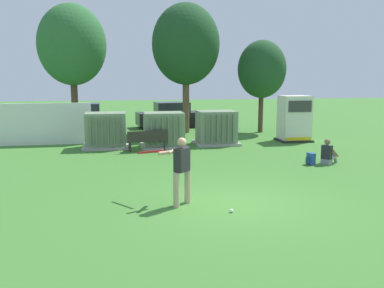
{
  "coord_description": "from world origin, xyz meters",
  "views": [
    {
      "loc": [
        -2.96,
        -9.82,
        3.23
      ],
      "look_at": [
        -0.58,
        3.5,
        1.0
      ],
      "focal_mm": 38.2,
      "sensor_mm": 36.0,
      "label": 1
    }
  ],
  "objects_px": {
    "backpack": "(311,159)",
    "transformer_mid_east": "(216,128)",
    "transformer_mid_west": "(164,130)",
    "sports_ball": "(232,211)",
    "seated_spectator": "(328,154)",
    "parked_car_left_of_center": "(170,116)",
    "batter": "(180,167)",
    "transformer_west": "(106,131)",
    "generator_enclosure": "(294,119)",
    "park_bench": "(147,139)",
    "parked_car_leftmost": "(81,118)"
  },
  "relations": [
    {
      "from": "backpack",
      "to": "transformer_mid_east",
      "type": "bearing_deg",
      "value": 114.68
    },
    {
      "from": "transformer_mid_west",
      "to": "sports_ball",
      "type": "height_order",
      "value": "transformer_mid_west"
    },
    {
      "from": "seated_spectator",
      "to": "backpack",
      "type": "relative_size",
      "value": 2.19
    },
    {
      "from": "transformer_mid_west",
      "to": "parked_car_left_of_center",
      "type": "relative_size",
      "value": 0.48
    },
    {
      "from": "transformer_mid_west",
      "to": "batter",
      "type": "relative_size",
      "value": 1.21
    },
    {
      "from": "transformer_west",
      "to": "generator_enclosure",
      "type": "bearing_deg",
      "value": 2.12
    },
    {
      "from": "transformer_mid_west",
      "to": "park_bench",
      "type": "relative_size",
      "value": 1.14
    },
    {
      "from": "transformer_mid_east",
      "to": "generator_enclosure",
      "type": "distance_m",
      "value": 4.14
    },
    {
      "from": "generator_enclosure",
      "to": "backpack",
      "type": "distance_m",
      "value": 5.79
    },
    {
      "from": "generator_enclosure",
      "to": "parked_car_leftmost",
      "type": "relative_size",
      "value": 0.54
    },
    {
      "from": "seated_spectator",
      "to": "parked_car_left_of_center",
      "type": "bearing_deg",
      "value": 109.83
    },
    {
      "from": "transformer_west",
      "to": "batter",
      "type": "height_order",
      "value": "batter"
    },
    {
      "from": "transformer_mid_east",
      "to": "backpack",
      "type": "xyz_separation_m",
      "value": [
        2.38,
        -5.18,
        -0.57
      ]
    },
    {
      "from": "sports_ball",
      "to": "parked_car_leftmost",
      "type": "height_order",
      "value": "parked_car_leftmost"
    },
    {
      "from": "sports_ball",
      "to": "parked_car_leftmost",
      "type": "distance_m",
      "value": 17.51
    },
    {
      "from": "transformer_west",
      "to": "parked_car_leftmost",
      "type": "bearing_deg",
      "value": 103.94
    },
    {
      "from": "seated_spectator",
      "to": "parked_car_left_of_center",
      "type": "height_order",
      "value": "parked_car_left_of_center"
    },
    {
      "from": "transformer_mid_west",
      "to": "parked_car_leftmost",
      "type": "relative_size",
      "value": 0.5
    },
    {
      "from": "sports_ball",
      "to": "backpack",
      "type": "height_order",
      "value": "backpack"
    },
    {
      "from": "park_bench",
      "to": "sports_ball",
      "type": "relative_size",
      "value": 20.46
    },
    {
      "from": "transformer_west",
      "to": "parked_car_left_of_center",
      "type": "height_order",
      "value": "same"
    },
    {
      "from": "parked_car_left_of_center",
      "to": "transformer_west",
      "type": "bearing_deg",
      "value": -118.33
    },
    {
      "from": "parked_car_leftmost",
      "to": "seated_spectator",
      "type": "bearing_deg",
      "value": -50.16
    },
    {
      "from": "generator_enclosure",
      "to": "transformer_mid_east",
      "type": "bearing_deg",
      "value": -176.3
    },
    {
      "from": "seated_spectator",
      "to": "transformer_mid_west",
      "type": "bearing_deg",
      "value": 139.99
    },
    {
      "from": "transformer_mid_east",
      "to": "parked_car_left_of_center",
      "type": "distance_m",
      "value": 7.24
    },
    {
      "from": "generator_enclosure",
      "to": "seated_spectator",
      "type": "relative_size",
      "value": 2.39
    },
    {
      "from": "transformer_mid_west",
      "to": "seated_spectator",
      "type": "relative_size",
      "value": 2.18
    },
    {
      "from": "parked_car_leftmost",
      "to": "parked_car_left_of_center",
      "type": "relative_size",
      "value": 0.97
    },
    {
      "from": "transformer_mid_west",
      "to": "parked_car_left_of_center",
      "type": "height_order",
      "value": "same"
    },
    {
      "from": "generator_enclosure",
      "to": "transformer_mid_west",
      "type": "bearing_deg",
      "value": -174.28
    },
    {
      "from": "transformer_mid_east",
      "to": "batter",
      "type": "height_order",
      "value": "batter"
    },
    {
      "from": "generator_enclosure",
      "to": "seated_spectator",
      "type": "distance_m",
      "value": 5.58
    },
    {
      "from": "transformer_west",
      "to": "generator_enclosure",
      "type": "xyz_separation_m",
      "value": [
        9.34,
        0.35,
        0.35
      ]
    },
    {
      "from": "parked_car_left_of_center",
      "to": "generator_enclosure",
      "type": "bearing_deg",
      "value": -51.38
    },
    {
      "from": "transformer_mid_east",
      "to": "generator_enclosure",
      "type": "bearing_deg",
      "value": 3.7
    },
    {
      "from": "seated_spectator",
      "to": "parked_car_leftmost",
      "type": "relative_size",
      "value": 0.23
    },
    {
      "from": "batter",
      "to": "backpack",
      "type": "distance_m",
      "value": 6.8
    },
    {
      "from": "transformer_mid_east",
      "to": "transformer_mid_west",
      "type": "bearing_deg",
      "value": -171.09
    },
    {
      "from": "transformer_west",
      "to": "park_bench",
      "type": "relative_size",
      "value": 1.14
    },
    {
      "from": "generator_enclosure",
      "to": "parked_car_leftmost",
      "type": "xyz_separation_m",
      "value": [
        -11.06,
        6.58,
        -0.38
      ]
    },
    {
      "from": "transformer_west",
      "to": "transformer_mid_east",
      "type": "xyz_separation_m",
      "value": [
        5.22,
        0.08,
        0.0
      ]
    },
    {
      "from": "transformer_mid_east",
      "to": "generator_enclosure",
      "type": "relative_size",
      "value": 0.91
    },
    {
      "from": "transformer_west",
      "to": "seated_spectator",
      "type": "xyz_separation_m",
      "value": [
        8.3,
        -5.08,
        -0.41
      ]
    },
    {
      "from": "transformer_west",
      "to": "park_bench",
      "type": "xyz_separation_m",
      "value": [
        1.81,
        -1.23,
        -0.25
      ]
    },
    {
      "from": "transformer_mid_east",
      "to": "batter",
      "type": "distance_m",
      "value": 9.62
    },
    {
      "from": "transformer_west",
      "to": "transformer_mid_west",
      "type": "xyz_separation_m",
      "value": [
        2.63,
        -0.33,
        0.0
      ]
    },
    {
      "from": "transformer_mid_east",
      "to": "park_bench",
      "type": "relative_size",
      "value": 1.14
    },
    {
      "from": "transformer_west",
      "to": "backpack",
      "type": "relative_size",
      "value": 4.77
    },
    {
      "from": "transformer_mid_west",
      "to": "backpack",
      "type": "xyz_separation_m",
      "value": [
        4.97,
        -4.77,
        -0.57
      ]
    }
  ]
}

